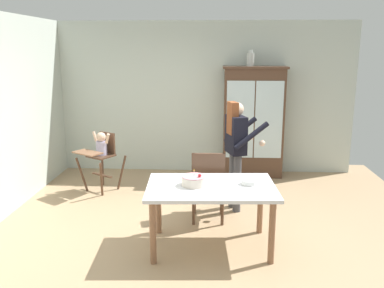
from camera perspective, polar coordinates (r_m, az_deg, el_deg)
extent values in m
plane|color=tan|center=(5.24, 0.81, -11.98)|extent=(6.24, 6.24, 0.00)
cube|color=beige|center=(7.42, 1.72, 6.42)|extent=(5.32, 0.06, 2.70)
cube|color=#4C3323|center=(7.25, 8.52, 2.89)|extent=(1.03, 0.42, 1.89)
cube|color=#4C3323|center=(7.14, 8.79, 10.53)|extent=(1.09, 0.48, 0.04)
cube|color=silver|center=(7.00, 6.73, 3.36)|extent=(0.46, 0.01, 1.32)
cube|color=silver|center=(7.05, 10.67, 3.29)|extent=(0.46, 0.01, 1.32)
cube|color=#4C3323|center=(7.23, 8.55, 3.63)|extent=(0.95, 0.36, 0.02)
cylinder|color=#B2B7B2|center=(7.13, 8.15, 11.59)|extent=(0.13, 0.13, 0.22)
cylinder|color=#B2B7B2|center=(7.13, 8.19, 12.68)|extent=(0.07, 0.07, 0.05)
cylinder|color=#4C3323|center=(6.71, -15.12, -4.14)|extent=(0.18, 0.08, 0.56)
cylinder|color=#4C3323|center=(6.39, -12.54, -4.86)|extent=(0.08, 0.18, 0.56)
cylinder|color=#4C3323|center=(6.98, -12.38, -3.29)|extent=(0.08, 0.18, 0.56)
cylinder|color=#4C3323|center=(6.68, -9.78, -3.93)|extent=(0.18, 0.08, 0.56)
cube|color=#4C3323|center=(6.69, -12.44, -4.27)|extent=(0.38, 0.25, 0.02)
cube|color=#4C3323|center=(6.61, -12.58, -1.61)|extent=(0.47, 0.47, 0.02)
cube|color=#4C3323|center=(6.67, -11.69, 0.18)|extent=(0.28, 0.18, 0.34)
cube|color=brown|center=(6.41, -14.39, -1.18)|extent=(0.50, 0.43, 0.02)
cylinder|color=#B2ADD1|center=(6.59, -12.51, -0.55)|extent=(0.17, 0.17, 0.22)
sphere|color=beige|center=(6.55, -12.58, 0.96)|extent=(0.15, 0.15, 0.15)
cylinder|color=beige|center=(6.65, -13.41, 1.04)|extent=(0.10, 0.09, 0.17)
cylinder|color=beige|center=(6.45, -11.73, 0.75)|extent=(0.10, 0.09, 0.17)
cylinder|color=#47474C|center=(5.70, 6.30, -5.48)|extent=(0.11, 0.11, 0.82)
cylinder|color=#47474C|center=(5.85, 5.71, -4.97)|extent=(0.11, 0.11, 0.82)
cube|color=black|center=(5.60, 6.17, 1.30)|extent=(0.30, 0.40, 0.52)
cube|color=white|center=(5.63, 7.16, 1.35)|extent=(0.03, 0.06, 0.49)
sphere|color=beige|center=(5.53, 6.26, 4.85)|extent=(0.19, 0.19, 0.19)
cube|color=brown|center=(5.53, 5.69, 3.61)|extent=(0.16, 0.22, 0.44)
cylinder|color=black|center=(5.46, 8.29, 1.13)|extent=(0.49, 0.22, 0.37)
sphere|color=beige|center=(5.55, 9.78, 0.10)|extent=(0.08, 0.08, 0.08)
cylinder|color=black|center=(5.83, 6.76, 1.94)|extent=(0.49, 0.22, 0.37)
sphere|color=beige|center=(5.91, 8.18, 0.96)|extent=(0.08, 0.08, 0.08)
cube|color=silver|center=(4.58, 2.68, -6.05)|extent=(1.48, 1.00, 0.04)
cylinder|color=brown|center=(4.39, -5.48, -12.21)|extent=(0.07, 0.07, 0.70)
cylinder|color=brown|center=(4.45, 11.09, -12.04)|extent=(0.07, 0.07, 0.70)
cylinder|color=brown|center=(5.06, -4.70, -8.60)|extent=(0.07, 0.07, 0.70)
cylinder|color=brown|center=(5.12, 9.50, -8.51)|extent=(0.07, 0.07, 0.70)
cylinder|color=beige|center=(4.56, 0.29, -5.18)|extent=(0.28, 0.28, 0.10)
cylinder|color=pink|center=(4.54, 0.29, -4.54)|extent=(0.27, 0.27, 0.01)
cylinder|color=#F2E5CC|center=(4.53, 0.29, -4.13)|extent=(0.01, 0.01, 0.06)
cone|color=yellow|center=(4.52, 0.29, -3.62)|extent=(0.02, 0.02, 0.02)
sphere|color=red|center=(4.50, 1.07, -4.42)|extent=(0.04, 0.04, 0.04)
cylinder|color=silver|center=(4.64, 7.98, -5.28)|extent=(0.18, 0.18, 0.05)
cylinder|color=#4C3323|center=(5.66, 4.14, -7.56)|extent=(0.04, 0.04, 0.45)
cylinder|color=#4C3323|center=(5.65, 0.35, -7.53)|extent=(0.04, 0.04, 0.45)
cylinder|color=#4C3323|center=(5.31, 4.26, -8.98)|extent=(0.04, 0.04, 0.45)
cylinder|color=#4C3323|center=(5.31, 0.22, -8.95)|extent=(0.04, 0.04, 0.45)
cube|color=brown|center=(5.40, 2.26, -5.87)|extent=(0.45, 0.45, 0.03)
cube|color=#4C3323|center=(5.13, 2.29, -3.91)|extent=(0.42, 0.05, 0.48)
cylinder|color=#4C3323|center=(5.13, 4.41, -3.92)|extent=(0.03, 0.03, 0.48)
cylinder|color=#4C3323|center=(5.13, 0.16, -3.88)|extent=(0.03, 0.03, 0.48)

